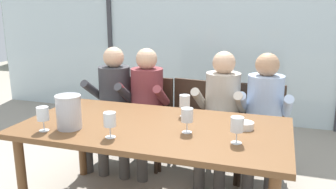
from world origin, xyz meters
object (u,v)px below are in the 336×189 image
tasting_bowl (244,125)px  chair_left_of_center (150,113)px  chair_right_of_center (226,121)px  wine_glass_by_left_taster (237,126)px  chair_near_window_right (261,125)px  person_pale_blue_shirt (264,112)px  person_charcoal_jacket (111,98)px  ice_bucket_primary (69,111)px  person_maroon_top (145,101)px  wine_glass_center_pour (185,101)px  wine_glass_spare_empty (187,116)px  person_beige_jumper (220,108)px  wine_glass_by_right_taster (43,115)px  wine_glass_near_bucket (110,120)px  chair_center (189,117)px  dining_table (153,134)px  chair_near_curtain (119,112)px

tasting_bowl → chair_left_of_center: bearing=142.0°
chair_right_of_center → wine_glass_by_left_taster: wine_glass_by_left_taster is taller
chair_near_window_right → person_pale_blue_shirt: size_ratio=0.73×
person_charcoal_jacket → person_pale_blue_shirt: 1.50m
person_charcoal_jacket → ice_bucket_primary: 1.07m
person_maroon_top → wine_glass_center_pour: bearing=-43.7°
tasting_bowl → wine_glass_spare_empty: 0.43m
person_beige_jumper → wine_glass_by_right_taster: bearing=-128.9°
tasting_bowl → wine_glass_near_bucket: 0.95m
person_maroon_top → wine_glass_center_pour: person_maroon_top is taller
chair_center → wine_glass_spare_empty: wine_glass_spare_empty is taller
wine_glass_by_left_taster → wine_glass_by_right_taster: (-1.32, -0.19, 0.00)m
chair_left_of_center → chair_near_window_right: same height
wine_glass_near_bucket → wine_glass_by_right_taster: same height
dining_table → ice_bucket_primary: bearing=-155.4°
ice_bucket_primary → chair_near_curtain: bearing=98.6°
chair_near_curtain → wine_glass_spare_empty: (1.00, -0.96, 0.34)m
person_charcoal_jacket → person_maroon_top: 0.36m
person_maroon_top → chair_right_of_center: bearing=8.9°
chair_near_curtain → chair_left_of_center: (0.33, 0.04, 0.00)m
chair_near_window_right → wine_glass_spare_empty: wine_glass_spare_empty is taller
chair_near_window_right → tasting_bowl: chair_near_window_right is taller
person_maroon_top → wine_glass_by_left_taster: person_maroon_top is taller
wine_glass_near_bucket → dining_table: bearing=60.0°
dining_table → ice_bucket_primary: 0.63m
chair_center → person_pale_blue_shirt: bearing=-3.8°
wine_glass_spare_empty → chair_left_of_center: bearing=123.3°
person_maroon_top → chair_near_curtain: bearing=160.5°
ice_bucket_primary → wine_glass_by_right_taster: bearing=-144.7°
person_charcoal_jacket → dining_table: bearing=-41.8°
chair_near_window_right → wine_glass_near_bucket: size_ratio=4.99×
chair_center → person_pale_blue_shirt: 0.76m
ice_bucket_primary → wine_glass_center_pour: bearing=36.9°
person_maroon_top → ice_bucket_primary: bearing=-100.3°
chair_near_window_right → tasting_bowl: bearing=-97.6°
chair_near_window_right → person_pale_blue_shirt: (0.02, -0.15, 0.17)m
chair_left_of_center → chair_center: size_ratio=1.00×
person_beige_jumper → wine_glass_near_bucket: bearing=-112.4°
person_maroon_top → person_beige_jumper: size_ratio=1.00×
chair_near_window_right → person_charcoal_jacket: person_charcoal_jacket is taller
chair_center → wine_glass_by_right_taster: size_ratio=4.99×
person_maroon_top → wine_glass_spare_empty: person_maroon_top is taller
chair_near_curtain → chair_right_of_center: 1.12m
chair_center → chair_near_window_right: same height
wine_glass_by_left_taster → wine_glass_near_bucket: 0.83m
chair_near_curtain → wine_glass_spare_empty: wine_glass_spare_empty is taller
tasting_bowl → wine_glass_by_left_taster: 0.31m
wine_glass_by_right_taster → wine_glass_center_pour: bearing=36.7°
chair_right_of_center → ice_bucket_primary: 1.54m
wine_glass_near_bucket → person_charcoal_jacket: bearing=116.9°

